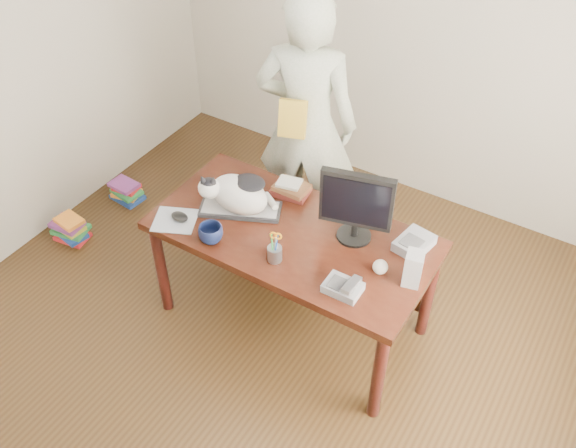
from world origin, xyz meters
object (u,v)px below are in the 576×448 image
(desk, at_px, (300,243))
(book_stack, at_px, (291,189))
(mouse, at_px, (180,217))
(phone, at_px, (344,287))
(baseball, at_px, (380,267))
(pen_cup, at_px, (275,252))
(keyboard, at_px, (240,209))
(book_pile_a, at_px, (70,229))
(book_pile_b, at_px, (126,191))
(speaker, at_px, (413,268))
(calculator, at_px, (414,243))
(monitor, at_px, (356,204))
(person, at_px, (306,125))
(cat, at_px, (237,193))
(coffee_mug, at_px, (211,234))

(desk, bearing_deg, book_stack, 131.99)
(mouse, distance_m, phone, 1.06)
(baseball, bearing_deg, pen_cup, -157.87)
(keyboard, distance_m, mouse, 0.35)
(book_pile_a, bearing_deg, book_pile_b, 86.87)
(desk, xyz_separation_m, speaker, (0.72, -0.08, 0.25))
(calculator, bearing_deg, keyboard, -156.09)
(phone, relative_size, book_stack, 0.79)
(monitor, xyz_separation_m, book_pile_a, (-2.06, -0.33, -0.92))
(baseball, bearing_deg, person, 139.27)
(pen_cup, height_order, book_pile_b, pen_cup)
(desk, xyz_separation_m, keyboard, (-0.36, -0.08, 0.16))
(phone, height_order, baseball, phone)
(baseball, bearing_deg, mouse, -168.92)
(keyboard, relative_size, speaker, 2.50)
(book_stack, bearing_deg, desk, -52.67)
(mouse, xyz_separation_m, book_stack, (0.42, 0.54, 0.01))
(monitor, bearing_deg, pen_cup, -141.79)
(pen_cup, distance_m, calculator, 0.77)
(pen_cup, bearing_deg, speaker, 18.82)
(keyboard, height_order, speaker, speaker)
(cat, bearing_deg, desk, -11.27)
(desk, height_order, speaker, speaker)
(person, bearing_deg, speaker, 126.14)
(cat, relative_size, calculator, 1.83)
(calculator, bearing_deg, monitor, -150.53)
(person, height_order, book_pile_b, person)
(monitor, distance_m, book_pile_b, 2.25)
(baseball, relative_size, book_stack, 0.34)
(calculator, bearing_deg, speaker, -59.72)
(monitor, distance_m, phone, 0.46)
(cat, height_order, book_stack, cat)
(coffee_mug, bearing_deg, phone, 4.01)
(speaker, relative_size, person, 0.11)
(coffee_mug, distance_m, baseball, 0.94)
(speaker, bearing_deg, mouse, 176.87)
(pen_cup, bearing_deg, keyboard, 149.02)
(cat, height_order, phone, cat)
(keyboard, distance_m, book_pile_b, 1.57)
(desk, bearing_deg, book_pile_b, 171.03)
(keyboard, bearing_deg, baseball, -26.30)
(speaker, relative_size, baseball, 2.49)
(desk, relative_size, book_stack, 6.67)
(monitor, height_order, speaker, monitor)
(coffee_mug, distance_m, speaker, 1.11)
(monitor, bearing_deg, mouse, -171.83)
(book_pile_b, bearing_deg, calculator, -2.56)
(book_stack, bearing_deg, book_pile_a, -167.24)
(desk, xyz_separation_m, person, (-0.37, 0.69, 0.31))
(keyboard, bearing_deg, pen_cup, -55.87)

